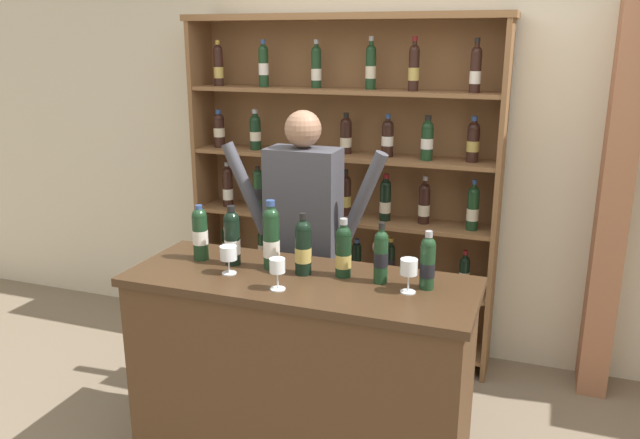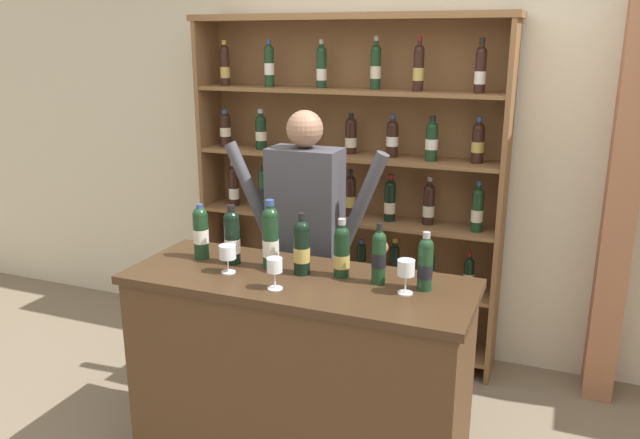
# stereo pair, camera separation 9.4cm
# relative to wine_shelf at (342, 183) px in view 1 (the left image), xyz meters

# --- Properties ---
(back_wall) EXTENTS (12.00, 0.19, 3.17)m
(back_wall) POSITION_rel_wine_shelf_xyz_m (0.36, 0.24, 0.41)
(back_wall) COLOR beige
(back_wall) RESTS_ON ground
(wine_shelf) EXTENTS (2.08, 0.33, 2.25)m
(wine_shelf) POSITION_rel_wine_shelf_xyz_m (0.00, 0.00, 0.00)
(wine_shelf) COLOR brown
(wine_shelf) RESTS_ON ground
(tasting_counter) EXTENTS (1.65, 0.62, 1.02)m
(tasting_counter) POSITION_rel_wine_shelf_xyz_m (0.23, -1.33, -0.67)
(tasting_counter) COLOR #4C331E
(tasting_counter) RESTS_ON ground
(shopkeeper) EXTENTS (0.97, 0.22, 1.74)m
(shopkeeper) POSITION_rel_wine_shelf_xyz_m (0.04, -0.79, -0.10)
(shopkeeper) COLOR #2D3347
(shopkeeper) RESTS_ON ground
(tasting_bottle_prosecco) EXTENTS (0.08, 0.08, 0.28)m
(tasting_bottle_prosecco) POSITION_rel_wine_shelf_xyz_m (-0.34, -1.25, -0.02)
(tasting_bottle_prosecco) COLOR #19381E
(tasting_bottle_prosecco) RESTS_ON tasting_counter
(tasting_bottle_brunello) EXTENTS (0.08, 0.08, 0.30)m
(tasting_bottle_brunello) POSITION_rel_wine_shelf_xyz_m (-0.16, -1.26, -0.02)
(tasting_bottle_brunello) COLOR black
(tasting_bottle_brunello) RESTS_ON tasting_counter
(tasting_bottle_vin_santo) EXTENTS (0.08, 0.08, 0.34)m
(tasting_bottle_vin_santo) POSITION_rel_wine_shelf_xyz_m (0.05, -1.25, 0.00)
(tasting_bottle_vin_santo) COLOR #19381E
(tasting_bottle_vin_santo) RESTS_ON tasting_counter
(tasting_bottle_grappa) EXTENTS (0.08, 0.08, 0.30)m
(tasting_bottle_grappa) POSITION_rel_wine_shelf_xyz_m (0.22, -1.27, -0.02)
(tasting_bottle_grappa) COLOR black
(tasting_bottle_grappa) RESTS_ON tasting_counter
(tasting_bottle_riserva) EXTENTS (0.08, 0.08, 0.28)m
(tasting_bottle_riserva) POSITION_rel_wine_shelf_xyz_m (0.41, -1.23, -0.03)
(tasting_bottle_riserva) COLOR black
(tasting_bottle_riserva) RESTS_ON tasting_counter
(tasting_bottle_super_tuscan) EXTENTS (0.07, 0.07, 0.29)m
(tasting_bottle_super_tuscan) POSITION_rel_wine_shelf_xyz_m (0.59, -1.25, -0.02)
(tasting_bottle_super_tuscan) COLOR #19381E
(tasting_bottle_super_tuscan) RESTS_ON tasting_counter
(tasting_bottle_bianco) EXTENTS (0.07, 0.07, 0.27)m
(tasting_bottle_bianco) POSITION_rel_wine_shelf_xyz_m (0.81, -1.25, -0.03)
(tasting_bottle_bianco) COLOR #19381E
(tasting_bottle_bianco) RESTS_ON tasting_counter
(wine_glass_spare) EXTENTS (0.07, 0.07, 0.15)m
(wine_glass_spare) POSITION_rel_wine_shelf_xyz_m (0.19, -1.49, -0.05)
(wine_glass_spare) COLOR silver
(wine_glass_spare) RESTS_ON tasting_counter
(wine_glass_center) EXTENTS (0.08, 0.08, 0.16)m
(wine_glass_center) POSITION_rel_wine_shelf_xyz_m (0.74, -1.33, -0.04)
(wine_glass_center) COLOR silver
(wine_glass_center) RESTS_ON tasting_counter
(wine_glass_left) EXTENTS (0.08, 0.08, 0.14)m
(wine_glass_left) POSITION_rel_wine_shelf_xyz_m (-0.11, -1.39, -0.06)
(wine_glass_left) COLOR silver
(wine_glass_left) RESTS_ON tasting_counter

